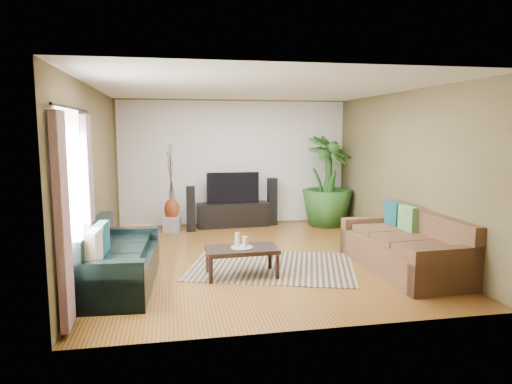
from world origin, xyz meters
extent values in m
plane|color=#985D27|center=(0.00, 0.00, 0.00)|extent=(5.50, 5.50, 0.00)
plane|color=white|center=(0.00, 0.00, 2.70)|extent=(5.50, 5.50, 0.00)
plane|color=brown|center=(0.00, 2.75, 1.35)|extent=(5.00, 0.00, 5.00)
plane|color=brown|center=(0.00, -2.75, 1.35)|extent=(5.00, 0.00, 5.00)
plane|color=brown|center=(-2.50, 0.00, 1.35)|extent=(0.00, 5.50, 5.50)
plane|color=brown|center=(2.50, 0.00, 1.35)|extent=(0.00, 5.50, 5.50)
plane|color=white|center=(0.00, 2.74, 1.35)|extent=(4.90, 0.00, 4.90)
plane|color=white|center=(-2.48, -1.60, 1.40)|extent=(0.00, 1.80, 1.80)
cube|color=gray|center=(-2.43, -2.35, 1.15)|extent=(0.08, 0.35, 2.20)
cube|color=gray|center=(-2.43, -0.85, 1.15)|extent=(0.08, 0.35, 2.20)
cylinder|color=black|center=(-2.43, -1.60, 2.30)|extent=(0.03, 1.90, 0.03)
cube|color=black|center=(-2.05, -1.01, 0.42)|extent=(0.96, 2.01, 0.85)
cube|color=brown|center=(1.97, -1.04, 0.42)|extent=(1.10, 2.26, 0.85)
cube|color=#A1855F|center=(0.12, -0.52, 0.01)|extent=(2.86, 2.39, 0.01)
cube|color=black|center=(-0.41, -0.88, 0.21)|extent=(1.02, 0.59, 0.41)
cylinder|color=#969691|center=(-0.41, -0.88, 0.42)|extent=(0.31, 0.31, 0.01)
cylinder|color=beige|center=(-0.47, -0.85, 0.52)|extent=(0.06, 0.06, 0.20)
cylinder|color=white|center=(-0.37, -0.92, 0.50)|extent=(0.06, 0.06, 0.16)
cylinder|color=beige|center=(-0.34, -0.82, 0.49)|extent=(0.06, 0.06, 0.13)
cube|color=black|center=(-0.07, 2.50, 0.25)|extent=(1.54, 0.53, 0.51)
cube|color=black|center=(-0.07, 2.50, 0.84)|extent=(1.12, 0.06, 0.66)
cube|color=black|center=(-0.99, 2.18, 0.46)|extent=(0.18, 0.19, 0.93)
cube|color=black|center=(0.79, 2.50, 0.51)|extent=(0.19, 0.21, 1.03)
imported|color=#24541C|center=(1.95, 2.23, 0.97)|extent=(1.49, 1.49, 1.93)
cylinder|color=black|center=(1.95, 2.23, 0.14)|extent=(0.36, 0.36, 0.28)
cube|color=gray|center=(-1.37, 2.16, 0.16)|extent=(0.37, 0.37, 0.32)
ellipsoid|color=maroon|center=(-1.37, 2.16, 0.47)|extent=(0.30, 0.30, 0.41)
cube|color=brown|center=(-1.95, 0.29, 0.26)|extent=(0.56, 0.56, 0.53)
camera|label=1|loc=(-1.36, -7.07, 2.06)|focal=32.00mm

